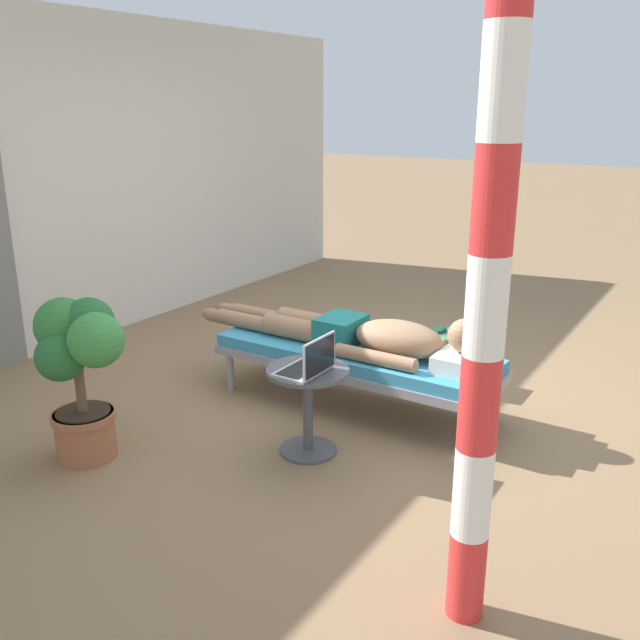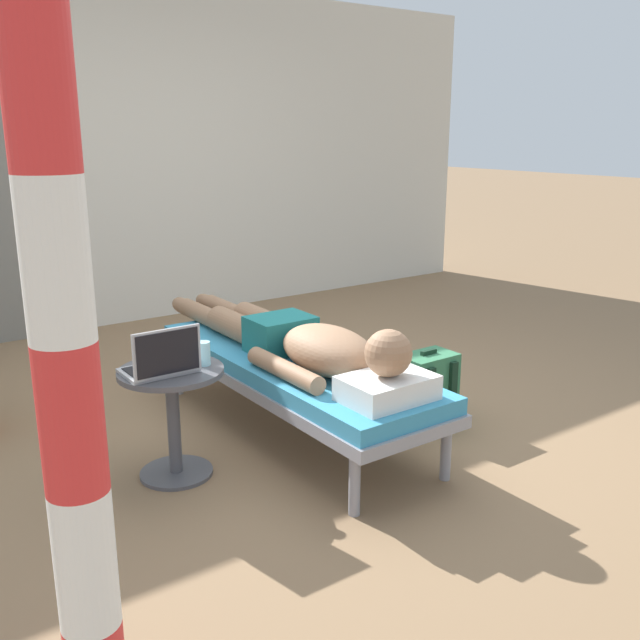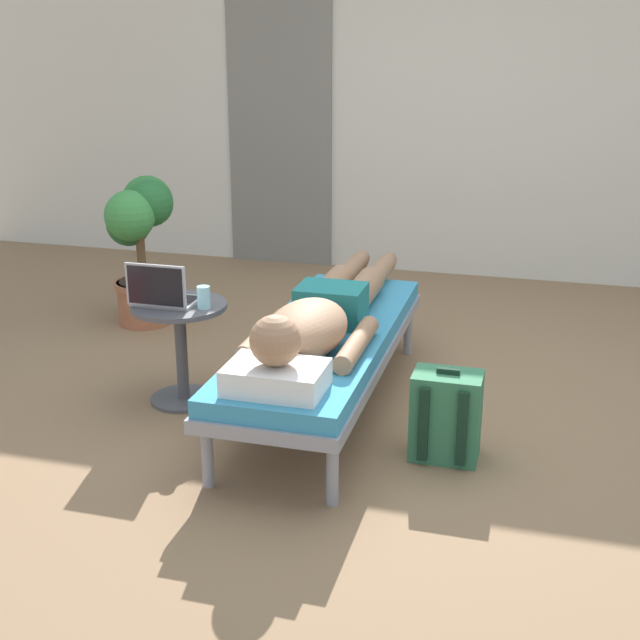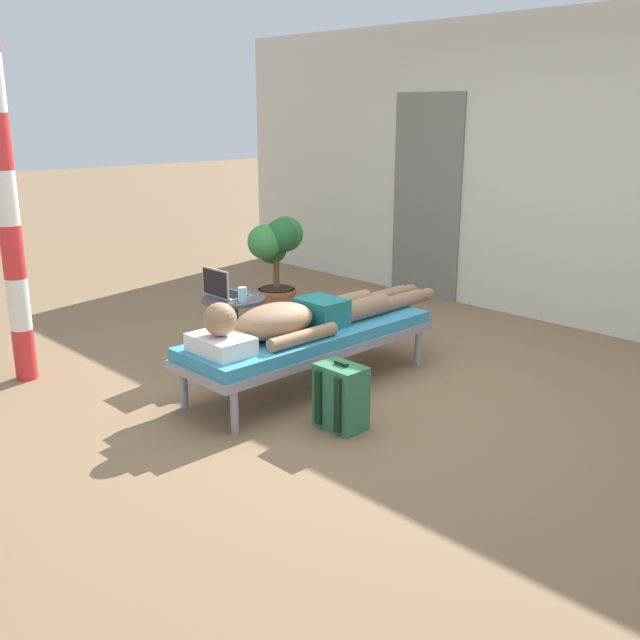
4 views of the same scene
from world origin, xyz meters
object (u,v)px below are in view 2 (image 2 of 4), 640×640
object	(u,v)px
lounge_chair	(293,370)
person_reclining	(301,342)
porch_post	(56,260)
side_table	(173,404)
backpack	(426,390)
drink_glass	(203,353)
laptop	(162,362)

from	to	relation	value
lounge_chair	person_reclining	xyz separation A→B (m)	(0.00, -0.08, 0.17)
lounge_chair	porch_post	size ratio (longest dim) A/B	0.75
side_table	porch_post	bearing A→B (deg)	-121.81
backpack	porch_post	xyz separation A→B (m)	(-2.17, -1.04, 1.10)
lounge_chair	side_table	world-z (taller)	side_table
person_reclining	backpack	distance (m)	0.77
drink_glass	person_reclining	bearing A→B (deg)	5.53
person_reclining	drink_glass	xyz separation A→B (m)	(-0.58, -0.06, 0.06)
person_reclining	drink_glass	size ratio (longest dim) A/B	19.63
drink_glass	lounge_chair	bearing A→B (deg)	12.89
drink_glass	backpack	bearing A→B (deg)	-9.79
backpack	laptop	bearing A→B (deg)	172.33
drink_glass	porch_post	xyz separation A→B (m)	(-0.95, -1.25, 0.72)
person_reclining	backpack	world-z (taller)	person_reclining
side_table	person_reclining	bearing A→B (deg)	1.78
person_reclining	laptop	world-z (taller)	laptop
backpack	person_reclining	bearing A→B (deg)	157.60
person_reclining	side_table	distance (m)	0.74
lounge_chair	drink_glass	world-z (taller)	drink_glass
drink_glass	laptop	bearing A→B (deg)	-175.08
drink_glass	backpack	world-z (taller)	drink_glass
person_reclining	drink_glass	bearing A→B (deg)	-174.47
porch_post	lounge_chair	bearing A→B (deg)	42.26
lounge_chair	backpack	world-z (taller)	backpack
backpack	lounge_chair	bearing A→B (deg)	152.09
backpack	drink_glass	bearing A→B (deg)	170.21
laptop	backpack	world-z (taller)	laptop
side_table	laptop	size ratio (longest dim) A/B	1.69
person_reclining	drink_glass	world-z (taller)	person_reclining
backpack	porch_post	bearing A→B (deg)	-154.36
lounge_chair	laptop	bearing A→B (deg)	-169.21
laptop	porch_post	bearing A→B (deg)	-120.85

